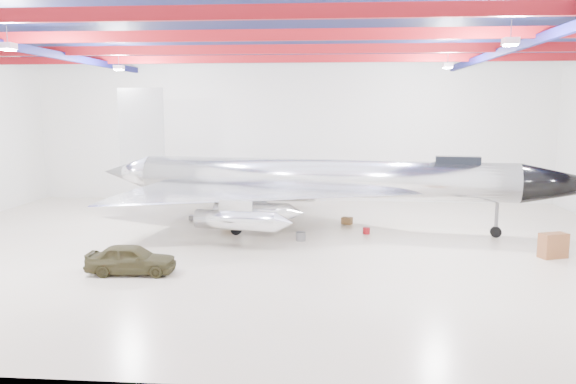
{
  "coord_description": "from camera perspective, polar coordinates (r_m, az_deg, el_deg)",
  "views": [
    {
      "loc": [
        3.36,
        -28.53,
        7.16
      ],
      "look_at": [
        0.85,
        2.0,
        2.6
      ],
      "focal_mm": 35.0,
      "sensor_mm": 36.0,
      "label": 1
    }
  ],
  "objects": [
    {
      "name": "ceiling",
      "position": [
        28.98,
        -2.08,
        16.07
      ],
      "size": [
        40.0,
        40.0,
        0.0
      ],
      "primitive_type": "plane",
      "rotation": [
        3.14,
        0.0,
        0.0
      ],
      "color": "#0A0F38",
      "rests_on": "wall_back"
    },
    {
      "name": "toolbox_red",
      "position": [
        38.85,
        -6.93,
        -1.99
      ],
      "size": [
        0.45,
        0.36,
        0.31
      ],
      "primitive_type": "cube",
      "rotation": [
        0.0,
        0.0,
        0.0
      ],
      "color": "maroon",
      "rests_on": "floor"
    },
    {
      "name": "crate_small",
      "position": [
        36.95,
        -9.66,
        -2.59
      ],
      "size": [
        0.46,
        0.39,
        0.3
      ],
      "primitive_type": "cube",
      "rotation": [
        0.0,
        0.0,
        -0.1
      ],
      "color": "#59595B",
      "rests_on": "floor"
    },
    {
      "name": "tool_chest",
      "position": [
        32.76,
        7.97,
        -3.91
      ],
      "size": [
        0.51,
        0.51,
        0.37
      ],
      "primitive_type": "cylinder",
      "rotation": [
        0.0,
        0.0,
        0.25
      ],
      "color": "maroon",
      "rests_on": "floor"
    },
    {
      "name": "parts_bin",
      "position": [
        35.37,
        6.01,
        -2.91
      ],
      "size": [
        0.75,
        0.68,
        0.43
      ],
      "primitive_type": "cube",
      "rotation": [
        0.0,
        0.0,
        -0.38
      ],
      "color": "olive",
      "rests_on": "floor"
    },
    {
      "name": "engine_drum",
      "position": [
        30.79,
        1.3,
        -4.53
      ],
      "size": [
        0.7,
        0.7,
        0.48
      ],
      "primitive_type": "cylinder",
      "rotation": [
        0.0,
        0.0,
        -0.41
      ],
      "color": "#59595B",
      "rests_on": "floor"
    },
    {
      "name": "jet_aircraft",
      "position": [
        33.44,
        3.29,
        0.91
      ],
      "size": [
        30.95,
        20.17,
        8.46
      ],
      "rotation": [
        0.0,
        0.0,
        -0.15
      ],
      "color": "silver",
      "rests_on": "floor"
    },
    {
      "name": "oil_barrel",
      "position": [
        33.98,
        -6.14,
        -3.39
      ],
      "size": [
        0.62,
        0.5,
        0.43
      ],
      "primitive_type": "cube",
      "rotation": [
        0.0,
        0.0,
        0.01
      ],
      "color": "olive",
      "rests_on": "floor"
    },
    {
      "name": "floor",
      "position": [
        29.6,
        -1.97,
        -5.54
      ],
      "size": [
        40.0,
        40.0,
        0.0
      ],
      "primitive_type": "plane",
      "color": "beige",
      "rests_on": "ground"
    },
    {
      "name": "wall_back",
      "position": [
        43.69,
        0.28,
        6.28
      ],
      "size": [
        40.0,
        0.0,
        40.0
      ],
      "primitive_type": "plane",
      "rotation": [
        1.57,
        0.0,
        0.0
      ],
      "color": "silver",
      "rests_on": "floor"
    },
    {
      "name": "jeep",
      "position": [
        25.61,
        -15.64,
        -6.56
      ],
      "size": [
        3.95,
        1.78,
        1.32
      ],
      "primitive_type": "imported",
      "rotation": [
        0.0,
        0.0,
        1.63
      ],
      "color": "#37321B",
      "rests_on": "floor"
    },
    {
      "name": "desk",
      "position": [
        30.12,
        25.34,
        -4.94
      ],
      "size": [
        1.47,
        1.09,
        1.21
      ],
      "primitive_type": "cube",
      "rotation": [
        0.0,
        0.0,
        0.37
      ],
      "color": "brown",
      "rests_on": "floor"
    },
    {
      "name": "ceiling_structure",
      "position": [
        28.9,
        -2.08,
        14.74
      ],
      "size": [
        39.5,
        29.5,
        1.08
      ],
      "color": "maroon",
      "rests_on": "ceiling"
    }
  ]
}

